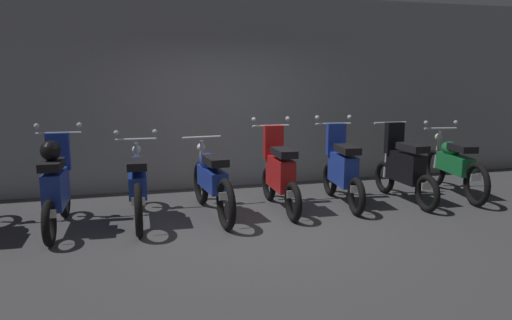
{
  "coord_description": "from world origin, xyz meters",
  "views": [
    {
      "loc": [
        -1.65,
        -5.67,
        1.91
      ],
      "look_at": [
        0.12,
        0.63,
        0.75
      ],
      "focal_mm": 34.05,
      "sensor_mm": 36.0,
      "label": 1
    }
  ],
  "objects_px": {
    "motorbike_slot_1": "(56,185)",
    "motorbike_slot_7": "(454,165)",
    "motorbike_slot_6": "(404,167)",
    "motorbike_slot_4": "(279,173)",
    "motorbike_slot_5": "(342,169)",
    "motorbike_slot_3": "(212,180)",
    "motorbike_slot_2": "(138,184)"
  },
  "relations": [
    {
      "from": "motorbike_slot_1",
      "to": "motorbike_slot_7",
      "type": "distance_m",
      "value": 5.87
    },
    {
      "from": "motorbike_slot_6",
      "to": "motorbike_slot_4",
      "type": "bearing_deg",
      "value": 177.85
    },
    {
      "from": "motorbike_slot_5",
      "to": "motorbike_slot_3",
      "type": "bearing_deg",
      "value": -178.0
    },
    {
      "from": "motorbike_slot_3",
      "to": "motorbike_slot_6",
      "type": "height_order",
      "value": "motorbike_slot_6"
    },
    {
      "from": "motorbike_slot_6",
      "to": "motorbike_slot_7",
      "type": "height_order",
      "value": "motorbike_slot_6"
    },
    {
      "from": "motorbike_slot_5",
      "to": "motorbike_slot_7",
      "type": "distance_m",
      "value": 1.96
    },
    {
      "from": "motorbike_slot_2",
      "to": "motorbike_slot_5",
      "type": "height_order",
      "value": "motorbike_slot_5"
    },
    {
      "from": "motorbike_slot_2",
      "to": "motorbike_slot_7",
      "type": "bearing_deg",
      "value": 0.65
    },
    {
      "from": "motorbike_slot_5",
      "to": "motorbike_slot_7",
      "type": "xyz_separation_m",
      "value": [
        1.96,
        0.01,
        -0.04
      ]
    },
    {
      "from": "motorbike_slot_1",
      "to": "motorbike_slot_7",
      "type": "xyz_separation_m",
      "value": [
        5.87,
        0.19,
        -0.08
      ]
    },
    {
      "from": "motorbike_slot_1",
      "to": "motorbike_slot_3",
      "type": "distance_m",
      "value": 1.96
    },
    {
      "from": "motorbike_slot_1",
      "to": "motorbike_slot_2",
      "type": "distance_m",
      "value": 0.99
    },
    {
      "from": "motorbike_slot_5",
      "to": "motorbike_slot_7",
      "type": "height_order",
      "value": "motorbike_slot_5"
    },
    {
      "from": "motorbike_slot_1",
      "to": "motorbike_slot_5",
      "type": "relative_size",
      "value": 1.0
    },
    {
      "from": "motorbike_slot_2",
      "to": "motorbike_slot_1",
      "type": "bearing_deg",
      "value": -172.42
    },
    {
      "from": "motorbike_slot_3",
      "to": "motorbike_slot_4",
      "type": "bearing_deg",
      "value": 2.1
    },
    {
      "from": "motorbike_slot_1",
      "to": "motorbike_slot_6",
      "type": "xyz_separation_m",
      "value": [
        4.89,
        0.07,
        -0.04
      ]
    },
    {
      "from": "motorbike_slot_4",
      "to": "motorbike_slot_7",
      "type": "distance_m",
      "value": 2.94
    },
    {
      "from": "motorbike_slot_2",
      "to": "motorbike_slot_3",
      "type": "xyz_separation_m",
      "value": [
        0.98,
        -0.03,
        -0.0
      ]
    },
    {
      "from": "motorbike_slot_5",
      "to": "motorbike_slot_6",
      "type": "height_order",
      "value": "motorbike_slot_5"
    },
    {
      "from": "motorbike_slot_5",
      "to": "motorbike_slot_7",
      "type": "bearing_deg",
      "value": 0.43
    },
    {
      "from": "motorbike_slot_1",
      "to": "motorbike_slot_5",
      "type": "height_order",
      "value": "same"
    },
    {
      "from": "motorbike_slot_2",
      "to": "motorbike_slot_7",
      "type": "relative_size",
      "value": 1.01
    },
    {
      "from": "motorbike_slot_1",
      "to": "motorbike_slot_2",
      "type": "xyz_separation_m",
      "value": [
        0.98,
        0.13,
        -0.08
      ]
    },
    {
      "from": "motorbike_slot_6",
      "to": "motorbike_slot_5",
      "type": "bearing_deg",
      "value": 173.79
    },
    {
      "from": "motorbike_slot_1",
      "to": "motorbike_slot_6",
      "type": "height_order",
      "value": "motorbike_slot_1"
    },
    {
      "from": "motorbike_slot_3",
      "to": "motorbike_slot_7",
      "type": "distance_m",
      "value": 3.92
    },
    {
      "from": "motorbike_slot_4",
      "to": "motorbike_slot_5",
      "type": "height_order",
      "value": "same"
    },
    {
      "from": "motorbike_slot_3",
      "to": "motorbike_slot_5",
      "type": "distance_m",
      "value": 1.96
    },
    {
      "from": "motorbike_slot_4",
      "to": "motorbike_slot_6",
      "type": "relative_size",
      "value": 1.0
    },
    {
      "from": "motorbike_slot_3",
      "to": "motorbike_slot_6",
      "type": "bearing_deg",
      "value": -0.73
    },
    {
      "from": "motorbike_slot_3",
      "to": "motorbike_slot_6",
      "type": "xyz_separation_m",
      "value": [
        2.94,
        -0.04,
        0.03
      ]
    }
  ]
}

